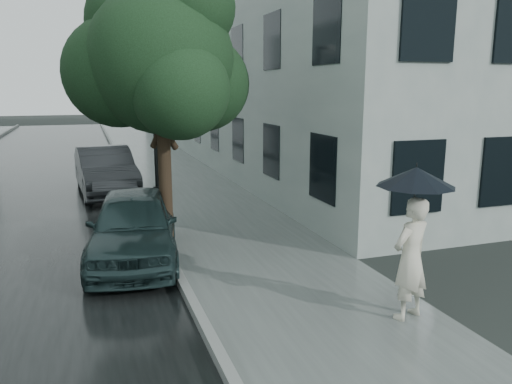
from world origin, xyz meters
name	(u,v)px	position (x,y,z in m)	size (l,w,h in m)	color
ground	(295,303)	(0.00, 0.00, 0.00)	(120.00, 120.00, 0.00)	black
sidewalk	(177,177)	(0.25, 12.00, 0.00)	(3.50, 60.00, 0.01)	slate
kerb_near	(128,178)	(-1.57, 12.00, 0.07)	(0.15, 60.00, 0.15)	slate
asphalt_road	(26,185)	(-5.08, 12.00, 0.00)	(6.85, 60.00, 0.00)	black
building_near	(247,66)	(5.47, 19.50, 4.50)	(7.02, 36.00, 9.00)	#95A39C
pedestrian	(411,258)	(1.39, -1.00, 0.93)	(0.67, 0.44, 1.84)	beige
umbrella	(416,177)	(1.41, -0.97, 2.13)	(1.21, 1.21, 1.38)	black
street_tree	(160,58)	(-1.45, 3.70, 3.94)	(3.86, 3.51, 5.83)	#332619
lamp_post	(149,107)	(-1.02, 9.41, 2.77)	(0.83, 0.42, 4.83)	black
car_near	(134,225)	(-2.20, 2.92, 0.71)	(1.66, 4.12, 1.40)	#1B2D2E
car_far	(105,171)	(-2.46, 9.65, 0.76)	(1.59, 4.55, 1.50)	#26282C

